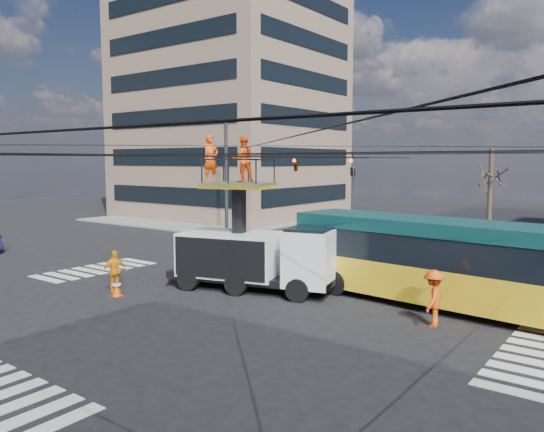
{
  "coord_description": "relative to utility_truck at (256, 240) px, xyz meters",
  "views": [
    {
      "loc": [
        12.29,
        -15.48,
        5.36
      ],
      "look_at": [
        -0.78,
        2.16,
        3.05
      ],
      "focal_mm": 35.0,
      "sensor_mm": 36.0,
      "label": 1
    }
  ],
  "objects": [
    {
      "name": "ground",
      "position": [
        1.09,
        -1.5,
        -2.08
      ],
      "size": [
        120.0,
        120.0,
        0.0
      ],
      "primitive_type": "plane",
      "color": "black",
      "rests_on": "ground"
    },
    {
      "name": "sidewalk_nw",
      "position": [
        -19.91,
        19.5,
        -2.02
      ],
      "size": [
        18.0,
        18.0,
        0.12
      ],
      "primitive_type": "cube",
      "color": "slate",
      "rests_on": "ground"
    },
    {
      "name": "crosswalks",
      "position": [
        1.09,
        -1.5,
        -2.07
      ],
      "size": [
        22.4,
        22.4,
        0.02
      ],
      "primitive_type": null,
      "color": "silver",
      "rests_on": "ground"
    },
    {
      "name": "building_tower",
      "position": [
        -20.88,
        22.47,
        12.92
      ],
      "size": [
        18.06,
        16.06,
        30.0
      ],
      "color": "#816852",
      "rests_on": "ground"
    },
    {
      "name": "overhead_network",
      "position": [
        1.02,
        -1.1,
        2.2
      ],
      "size": [
        24.24,
        24.24,
        8.0
      ],
      "color": "#2D2D30",
      "rests_on": "ground"
    },
    {
      "name": "tree_a",
      "position": [
        6.09,
        12.0,
        2.54
      ],
      "size": [
        2.0,
        2.0,
        6.0
      ],
      "color": "#382B21",
      "rests_on": "ground"
    },
    {
      "name": "utility_truck",
      "position": [
        0.0,
        0.0,
        0.0
      ],
      "size": [
        7.35,
        4.03,
        6.41
      ],
      "rotation": [
        0.0,
        0.0,
        0.25
      ],
      "color": "black",
      "rests_on": "ground"
    },
    {
      "name": "city_bus",
      "position": [
        7.73,
        1.93,
        -0.36
      ],
      "size": [
        13.26,
        3.88,
        3.2
      ],
      "rotation": [
        0.0,
        0.0,
        -0.1
      ],
      "color": "gold",
      "rests_on": "ground"
    },
    {
      "name": "traffic_cone",
      "position": [
        -3.81,
        -4.13,
        -1.72
      ],
      "size": [
        0.36,
        0.36,
        0.73
      ],
      "primitive_type": "cone",
      "color": "#DC4709",
      "rests_on": "ground"
    },
    {
      "name": "worker_ground",
      "position": [
        -4.39,
        -3.78,
        -1.22
      ],
      "size": [
        0.75,
        1.1,
        1.73
      ],
      "primitive_type": "imported",
      "rotation": [
        0.0,
        0.0,
        1.22
      ],
      "color": "orange",
      "rests_on": "ground"
    },
    {
      "name": "flagger",
      "position": [
        7.61,
        -0.44,
        -1.16
      ],
      "size": [
        0.82,
        1.27,
        1.85
      ],
      "primitive_type": "imported",
      "rotation": [
        0.0,
        0.0,
        -1.45
      ],
      "color": "#DF4A0E",
      "rests_on": "ground"
    }
  ]
}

